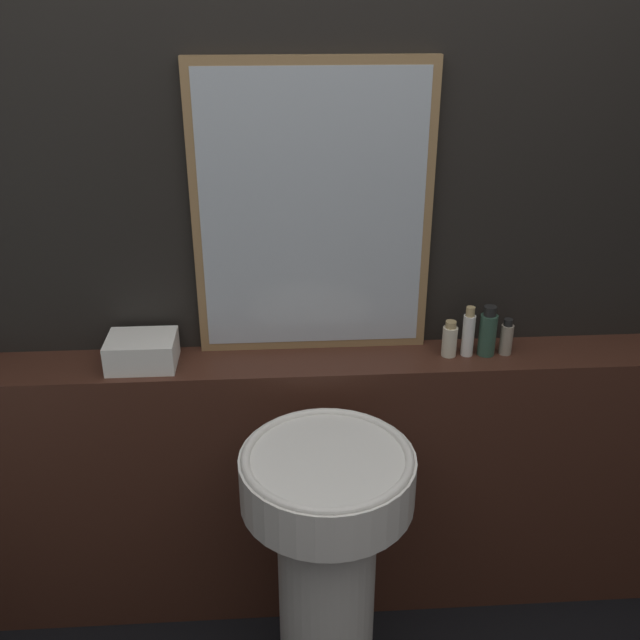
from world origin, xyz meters
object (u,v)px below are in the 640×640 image
object	(u,v)px
lotion_bottle	(488,332)
body_wash_bottle	(506,338)
shampoo_bottle	(450,340)
mirror	(313,214)
pedestal_sink	(327,557)
towel_stack	(142,351)
conditioner_bottle	(468,333)

from	to	relation	value
lotion_bottle	body_wash_bottle	world-z (taller)	lotion_bottle
shampoo_bottle	mirror	bearing A→B (deg)	168.21
mirror	body_wash_bottle	bearing A→B (deg)	-8.32
pedestal_sink	towel_stack	bearing A→B (deg)	142.46
lotion_bottle	towel_stack	bearing A→B (deg)	180.00
shampoo_bottle	conditioner_bottle	xyz separation A→B (m)	(0.06, 0.00, 0.02)
pedestal_sink	mirror	bearing A→B (deg)	91.05
shampoo_bottle	conditioner_bottle	distance (m)	0.06
shampoo_bottle	lotion_bottle	bearing A→B (deg)	0.00
towel_stack	conditioner_bottle	world-z (taller)	conditioner_bottle
pedestal_sink	towel_stack	xyz separation A→B (m)	(-0.52, 0.40, 0.45)
pedestal_sink	lotion_bottle	size ratio (longest dim) A/B	5.59
towel_stack	shampoo_bottle	bearing A→B (deg)	0.00
mirror	shampoo_bottle	xyz separation A→B (m)	(0.41, -0.08, -0.37)
shampoo_bottle	towel_stack	bearing A→B (deg)	180.00
shampoo_bottle	body_wash_bottle	size ratio (longest dim) A/B	0.98
pedestal_sink	conditioner_bottle	distance (m)	0.77
shampoo_bottle	conditioner_bottle	world-z (taller)	conditioner_bottle
mirror	conditioner_bottle	xyz separation A→B (m)	(0.46, -0.08, -0.35)
shampoo_bottle	conditioner_bottle	bearing A→B (deg)	0.00
shampoo_bottle	pedestal_sink	bearing A→B (deg)	-135.00
conditioner_bottle	shampoo_bottle	bearing A→B (deg)	180.00
shampoo_bottle	lotion_bottle	size ratio (longest dim) A/B	0.72
mirror	conditioner_bottle	size ratio (longest dim) A/B	5.39
conditioner_bottle	body_wash_bottle	bearing A→B (deg)	0.00
towel_stack	body_wash_bottle	xyz separation A→B (m)	(1.09, 0.00, 0.01)
towel_stack	pedestal_sink	bearing A→B (deg)	-37.54
pedestal_sink	lotion_bottle	xyz separation A→B (m)	(0.51, 0.40, 0.48)
towel_stack	conditioner_bottle	xyz separation A→B (m)	(0.97, 0.00, 0.03)
mirror	shampoo_bottle	size ratio (longest dim) A/B	7.53
mirror	lotion_bottle	xyz separation A→B (m)	(0.52, -0.08, -0.35)
towel_stack	lotion_bottle	bearing A→B (deg)	0.00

